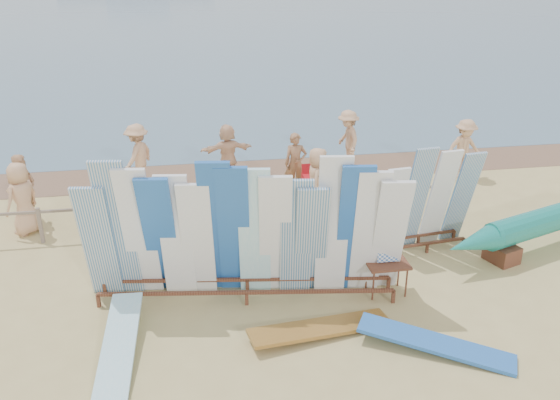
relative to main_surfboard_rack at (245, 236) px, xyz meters
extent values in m
plane|color=tan|center=(-0.53, 0.19, -1.39)|extent=(160.00, 160.00, 0.00)
cube|color=brown|center=(-0.53, 7.39, -1.39)|extent=(40.00, 2.60, 0.01)
cube|color=gray|center=(-0.53, 3.19, -0.59)|extent=(12.00, 0.06, 0.06)
cube|color=gray|center=(-4.53, 3.19, -0.94)|extent=(0.08, 0.08, 0.90)
cube|color=gray|center=(-2.53, 3.19, -0.94)|extent=(0.08, 0.08, 0.90)
cube|color=gray|center=(-0.53, 3.19, -0.94)|extent=(0.08, 0.08, 0.90)
cube|color=gray|center=(1.47, 3.19, -0.94)|extent=(0.08, 0.08, 0.90)
cube|color=gray|center=(3.47, 3.19, -0.94)|extent=(0.08, 0.08, 0.90)
cube|color=gray|center=(5.47, 3.19, -0.94)|extent=(0.08, 0.08, 0.90)
cube|color=brown|center=(-0.03, -0.24, -1.11)|extent=(5.74, 0.86, 0.07)
cube|color=brown|center=(0.04, 0.24, -1.11)|extent=(5.74, 0.86, 0.07)
cube|color=silver|center=(-2.79, 0.39, -0.11)|extent=(0.70, 0.77, 2.55)
cube|color=silver|center=(-2.40, 0.33, 0.14)|extent=(0.71, 0.85, 3.07)
cube|color=white|center=(-2.00, 0.28, 0.08)|extent=(0.72, 0.92, 2.93)
cube|color=#235CB2|center=(-1.61, 0.22, 0.00)|extent=(0.74, 1.06, 2.77)
cube|color=white|center=(-1.31, 0.18, -0.01)|extent=(0.68, 0.65, 2.75)
cube|color=white|center=(-0.91, 0.13, -0.09)|extent=(0.70, 0.79, 2.61)
cube|color=#235CB2|center=(-0.52, 0.07, 0.15)|extent=(0.74, 1.06, 3.07)
cube|color=#235CB2|center=(-0.22, 0.03, 0.09)|extent=(0.74, 1.02, 2.97)
cube|color=#90D2E7|center=(0.18, -0.02, 0.06)|extent=(0.71, 0.83, 2.89)
cube|color=white|center=(0.57, -0.08, -0.01)|extent=(0.72, 0.89, 2.76)
cube|color=silver|center=(0.96, -0.13, -0.06)|extent=(0.70, 0.78, 2.67)
cube|color=silver|center=(1.26, -0.18, -0.13)|extent=(0.72, 0.90, 2.52)
cube|color=white|center=(1.66, -0.23, 0.16)|extent=(0.69, 0.70, 3.09)
cube|color=#235CB2|center=(2.05, -0.29, 0.08)|extent=(0.72, 0.88, 2.94)
cube|color=white|center=(2.35, -0.33, 0.02)|extent=(0.71, 0.86, 2.83)
cube|color=white|center=(2.75, -0.38, -0.06)|extent=(0.74, 1.02, 2.66)
cube|color=brown|center=(4.31, 1.22, -1.15)|extent=(1.89, 0.28, 0.06)
cube|color=brown|center=(4.26, 1.64, -1.15)|extent=(1.89, 0.28, 0.06)
cube|color=white|center=(3.40, 1.32, -0.30)|extent=(0.58, 0.62, 2.17)
cube|color=silver|center=(3.99, 1.39, -0.09)|extent=(0.60, 0.77, 2.60)
cube|color=white|center=(4.58, 1.46, -0.14)|extent=(0.60, 0.78, 2.49)
cube|color=silver|center=(5.16, 1.53, -0.20)|extent=(0.61, 0.80, 2.39)
cube|color=brown|center=(5.80, 0.58, -1.19)|extent=(0.73, 0.80, 0.39)
cone|color=#18847B|center=(4.87, 0.25, -0.69)|extent=(1.44, 1.01, 0.61)
cube|color=brown|center=(2.81, -0.26, -0.72)|extent=(0.84, 0.60, 0.05)
cube|color=white|center=(2.81, -0.26, -0.47)|extent=(0.44, 0.03, 0.39)
cube|color=#235CB2|center=(3.05, -2.22, -1.39)|extent=(2.62, 1.82, 0.32)
cube|color=#90D2E7|center=(-2.37, -1.42, -1.39)|extent=(0.70, 2.71, 0.40)
cube|color=olive|center=(1.20, -1.40, -1.39)|extent=(2.76, 1.04, 0.24)
cube|color=red|center=(-0.10, 3.94, -1.08)|extent=(0.58, 0.54, 0.05)
cube|color=red|center=(-0.07, 4.17, -0.81)|extent=(0.54, 0.22, 0.53)
cube|color=red|center=(0.67, 4.40, -1.10)|extent=(0.58, 0.54, 0.04)
cube|color=red|center=(0.62, 4.61, -0.86)|extent=(0.51, 0.25, 0.49)
cube|color=red|center=(2.26, 4.25, -0.82)|extent=(0.47, 0.78, 0.57)
cube|color=red|center=(2.26, 4.56, -0.46)|extent=(0.47, 0.18, 0.36)
imported|color=tan|center=(7.23, 5.70, -0.49)|extent=(1.21, 0.59, 1.81)
imported|color=beige|center=(0.19, 6.71, -0.54)|extent=(1.64, 0.73, 1.71)
imported|color=#8C6042|center=(2.00, 5.32, -0.52)|extent=(0.66, 0.39, 1.75)
imported|color=#8C6042|center=(-5.06, 4.48, -0.48)|extent=(0.48, 0.72, 1.81)
imported|color=tan|center=(4.00, 7.09, -0.46)|extent=(0.60, 1.24, 1.86)
imported|color=tan|center=(2.29, 3.82, -0.49)|extent=(0.71, 0.97, 1.79)
imported|color=tan|center=(-5.00, 3.83, -0.48)|extent=(0.87, 0.96, 1.82)
imported|color=tan|center=(-2.41, 6.53, -0.45)|extent=(1.03, 1.30, 1.88)
camera|label=1|loc=(-1.00, -10.13, 5.12)|focal=38.00mm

